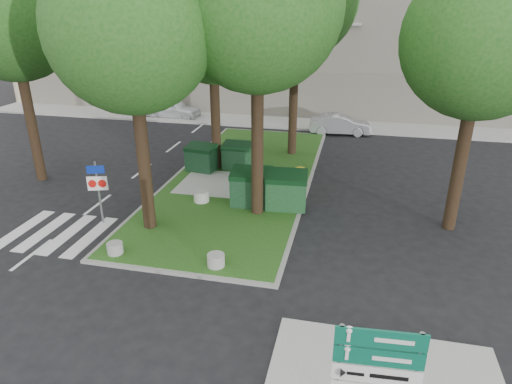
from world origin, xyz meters
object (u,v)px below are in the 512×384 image
(tree_median_mid, at_px, (214,16))
(tree_street_right, at_px, (489,23))
(tree_median_near_left, at_px, (132,11))
(dumpster_a, at_px, (201,158))
(traffic_sign_pole, at_px, (98,184))
(dumpster_b, at_px, (237,156))
(bollard_left, at_px, (115,248))
(dumpster_c, at_px, (251,187))
(dumpster_d, at_px, (286,190))
(bollard_right, at_px, (216,260))
(car_white, at_px, (172,108))
(directional_sign, at_px, (376,377))
(litter_bin, at_px, (300,176))
(car_silver, at_px, (340,124))
(bollard_mid, at_px, (201,196))

(tree_median_mid, height_order, tree_street_right, tree_street_right)
(tree_median_near_left, distance_m, tree_street_right, 10.80)
(dumpster_a, distance_m, traffic_sign_pole, 6.19)
(dumpster_b, distance_m, bollard_left, 8.78)
(dumpster_c, xyz_separation_m, dumpster_d, (1.40, -0.00, -0.00))
(bollard_right, bearing_deg, car_white, 116.12)
(dumpster_d, distance_m, traffic_sign_pole, 6.98)
(directional_sign, bearing_deg, traffic_sign_pole, 137.48)
(dumpster_a, distance_m, dumpster_b, 1.72)
(tree_median_mid, xyz_separation_m, directional_sign, (7.00, -14.06, -4.96))
(dumpster_a, xyz_separation_m, dumpster_d, (4.60, -3.27, 0.09))
(directional_sign, distance_m, car_white, 26.90)
(tree_street_right, bearing_deg, directional_sign, -106.61)
(dumpster_c, bearing_deg, dumpster_b, 108.50)
(dumpster_b, distance_m, traffic_sign_pole, 7.39)
(bollard_left, xyz_separation_m, bollard_right, (3.38, 0.00, 0.01))
(dumpster_c, xyz_separation_m, bollard_left, (-3.38, -4.69, -0.53))
(dumpster_a, bearing_deg, tree_street_right, -8.19)
(dumpster_d, xyz_separation_m, traffic_sign_pole, (-6.44, -2.59, 0.71))
(litter_bin, distance_m, traffic_sign_pole, 8.44)
(dumpster_a, bearing_deg, bollard_left, -81.85)
(dumpster_c, relative_size, litter_bin, 2.21)
(litter_bin, bearing_deg, car_silver, 82.26)
(directional_sign, height_order, car_white, directional_sign)
(bollard_left, bearing_deg, dumpster_b, 78.27)
(bollard_mid, xyz_separation_m, car_silver, (4.84, 11.73, 0.27))
(dumpster_c, bearing_deg, bollard_mid, -178.49)
(tree_median_mid, bearing_deg, bollard_right, -73.64)
(tree_street_right, bearing_deg, car_silver, 111.78)
(tree_median_near_left, xyz_separation_m, tree_street_right, (10.50, 2.50, -0.33))
(tree_median_mid, bearing_deg, bollard_mid, -83.07)
(dumpster_d, distance_m, bollard_right, 4.92)
(dumpster_c, xyz_separation_m, bollard_mid, (-2.02, -0.19, -0.49))
(dumpster_c, xyz_separation_m, car_silver, (2.82, 11.54, -0.22))
(tree_street_right, distance_m, bollard_mid, 11.60)
(litter_bin, bearing_deg, tree_median_mid, 161.74)
(bollard_left, bearing_deg, dumpster_d, 44.45)
(dumpster_a, height_order, traffic_sign_pole, traffic_sign_pole)
(dumpster_a, height_order, litter_bin, dumpster_a)
(dumpster_d, bearing_deg, traffic_sign_pole, -163.35)
(tree_median_near_left, distance_m, tree_median_mid, 6.53)
(litter_bin, relative_size, car_white, 0.19)
(tree_median_near_left, xyz_separation_m, dumpster_b, (1.41, 6.53, -6.58))
(traffic_sign_pole, height_order, car_white, traffic_sign_pole)
(tree_street_right, relative_size, traffic_sign_pole, 4.21)
(tree_street_right, bearing_deg, tree_median_mid, 158.20)
(bollard_mid, relative_size, car_white, 0.15)
(dumpster_a, height_order, car_silver, dumpster_a)
(tree_median_mid, bearing_deg, tree_street_right, -21.80)
(dumpster_b, height_order, traffic_sign_pole, traffic_sign_pole)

